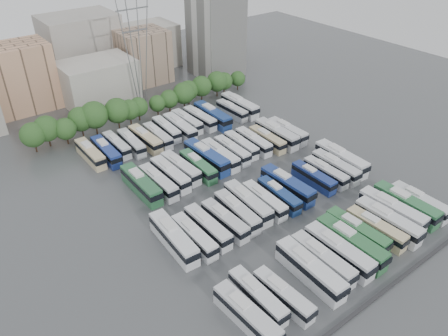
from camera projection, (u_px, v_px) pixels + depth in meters
ground at (251, 190)px, 89.56m from camera, size 220.00×220.00×0.00m
parapet at (389, 287)px, 67.34m from camera, size 56.00×0.50×0.50m
tree_line at (139, 105)px, 113.93m from camera, size 66.14×7.75×8.67m
city_buildings at (76, 65)px, 129.60m from camera, size 102.00×35.00×20.00m
apartment_tower at (216, 34)px, 138.64m from camera, size 14.00×14.00×26.00m
electricity_pylon at (135, 40)px, 113.94m from camera, size 9.00×6.91×33.83m
bus_r0_s0 at (247, 315)px, 61.03m from camera, size 3.25×12.26×3.81m
bus_r0_s1 at (258, 296)px, 64.00m from camera, size 2.50×11.27×3.53m
bus_r0_s2 at (283, 295)px, 64.26m from camera, size 2.88×11.03×3.43m
bus_r0_s4 at (310, 270)px, 68.04m from camera, size 3.40×13.48×4.20m
bus_r0_s5 at (322, 260)px, 70.10m from camera, size 2.82×12.38×3.88m
bus_r0_s6 at (339, 251)px, 71.56m from camera, size 2.93×13.16×4.13m
bus_r0_s7 at (351, 243)px, 73.14m from camera, size 3.03×13.54×4.24m
bus_r0_s8 at (357, 232)px, 75.80m from camera, size 2.99×12.32×3.84m
bus_r0_s9 at (376, 228)px, 76.67m from camera, size 2.95×11.61×3.62m
bus_r0_s10 at (388, 221)px, 77.99m from camera, size 3.10×12.92×4.04m
bus_r0_s11 at (392, 210)px, 80.58m from camera, size 3.40×13.26×4.13m
bus_r0_s12 at (406, 205)px, 82.02m from camera, size 2.93×13.22×4.15m
bus_r0_s13 at (420, 202)px, 83.08m from camera, size 2.77×11.80×3.69m
bus_r1_s0 at (174, 238)px, 74.23m from camera, size 3.54×13.30×4.13m
bus_r1_s1 at (194, 236)px, 74.99m from camera, size 2.49×11.36×3.56m
bus_r1_s2 at (208, 227)px, 77.02m from camera, size 2.63×11.62×3.64m
bus_r1_s3 at (225, 220)px, 78.59m from camera, size 2.81×11.46×3.58m
bus_r1_s4 at (237, 212)px, 80.57m from camera, size 3.14×11.92×3.71m
bus_r1_s5 at (248, 203)px, 82.69m from camera, size 3.38×12.66×3.93m
bus_r1_s6 at (264, 200)px, 83.67m from camera, size 2.82×11.31×3.53m
bus_r1_s7 at (279, 195)px, 85.13m from camera, size 2.98×11.14×3.46m
bus_r1_s8 at (287, 185)px, 87.45m from camera, size 3.20×13.10×4.09m
bus_r1_s10 at (314, 177)px, 90.38m from camera, size 2.42×10.90×3.42m
bus_r1_s11 at (326, 172)px, 91.94m from camera, size 2.41×10.97×3.44m
bus_r1_s12 at (336, 167)px, 93.47m from camera, size 2.87×12.04×3.76m
bus_r1_s13 at (341, 159)px, 95.79m from camera, size 3.55×13.66×4.25m
bus_r2_s1 at (141, 184)px, 87.65m from camera, size 2.99×13.22×4.14m
bus_r2_s2 at (158, 182)px, 88.63m from camera, size 2.81×11.93×3.73m
bus_r2_s3 at (170, 174)px, 91.02m from camera, size 2.83×12.19×3.81m
bus_r2_s4 at (181, 168)px, 93.18m from camera, size 3.14×12.01×3.73m
bus_r2_s5 at (198, 166)px, 93.83m from camera, size 2.89×11.72×3.65m
bus_r2_s6 at (207, 157)px, 96.47m from camera, size 3.43×13.58×4.23m
bus_r2_s7 at (220, 155)px, 97.61m from camera, size 2.86×12.12×3.79m
bus_r2_s8 at (232, 150)px, 99.55m from camera, size 2.70×11.31×3.53m
bus_r2_s9 at (241, 145)px, 101.75m from camera, size 2.85×11.02×3.43m
bus_r2_s10 at (254, 141)px, 102.98m from camera, size 2.97×11.53×3.59m
bus_r2_s11 at (267, 139)px, 103.93m from camera, size 2.69×11.30×3.53m
bus_r2_s12 at (277, 134)px, 105.60m from camera, size 3.07×13.32×4.17m
bus_r2_s13 at (287, 131)px, 107.20m from camera, size 2.63×11.93×3.74m
bus_r3_s0 at (90, 153)px, 98.21m from camera, size 2.69×11.84×3.71m
bus_r3_s1 at (106, 151)px, 98.94m from camera, size 2.91×12.10×3.78m
bus_r3_s2 at (117, 145)px, 101.85m from camera, size 2.41×10.86×3.40m
bus_r3_s3 at (132, 143)px, 102.53m from camera, size 2.93×11.31×3.52m
bus_r3_s4 at (145, 139)px, 103.85m from camera, size 2.97×12.08×3.77m
bus_r3_s5 at (158, 136)px, 105.44m from camera, size 2.64×11.16×3.49m
bus_r3_s6 at (166, 129)px, 108.39m from camera, size 2.93×11.24×3.49m
bus_r3_s7 at (180, 127)px, 108.79m from camera, size 3.10×12.62×3.94m
bus_r3_s8 at (187, 121)px, 111.90m from camera, size 2.66×11.34×3.54m
bus_r3_s9 at (200, 118)px, 113.28m from camera, size 3.00×11.77×3.66m
bus_r3_s10 at (212, 115)px, 113.99m from camera, size 3.11×13.62×4.26m
bus_r3_s12 at (232, 110)px, 117.53m from camera, size 2.77×11.06×3.45m
bus_r3_s13 at (240, 105)px, 119.40m from camera, size 2.97×13.41×4.20m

